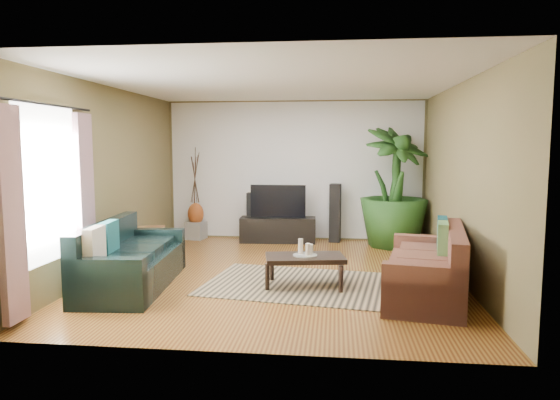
# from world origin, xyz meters

# --- Properties ---
(floor) EXTENTS (5.50, 5.50, 0.00)m
(floor) POSITION_xyz_m (0.00, 0.00, 0.00)
(floor) COLOR #986527
(floor) RESTS_ON ground
(ceiling) EXTENTS (5.50, 5.50, 0.00)m
(ceiling) POSITION_xyz_m (0.00, 0.00, 2.70)
(ceiling) COLOR white
(ceiling) RESTS_ON ground
(wall_back) EXTENTS (5.00, 0.00, 5.00)m
(wall_back) POSITION_xyz_m (0.00, 2.75, 1.35)
(wall_back) COLOR brown
(wall_back) RESTS_ON ground
(wall_front) EXTENTS (5.00, 0.00, 5.00)m
(wall_front) POSITION_xyz_m (0.00, -2.75, 1.35)
(wall_front) COLOR brown
(wall_front) RESTS_ON ground
(wall_left) EXTENTS (0.00, 5.50, 5.50)m
(wall_left) POSITION_xyz_m (-2.50, 0.00, 1.35)
(wall_left) COLOR brown
(wall_left) RESTS_ON ground
(wall_right) EXTENTS (0.00, 5.50, 5.50)m
(wall_right) POSITION_xyz_m (2.50, 0.00, 1.35)
(wall_right) COLOR brown
(wall_right) RESTS_ON ground
(backwall_panel) EXTENTS (4.90, 0.00, 4.90)m
(backwall_panel) POSITION_xyz_m (0.00, 2.74, 1.35)
(backwall_panel) COLOR white
(backwall_panel) RESTS_ON ground
(window_pane) EXTENTS (0.00, 1.80, 1.80)m
(window_pane) POSITION_xyz_m (-2.48, -1.60, 1.40)
(window_pane) COLOR white
(window_pane) RESTS_ON ground
(curtain_near) EXTENTS (0.08, 0.35, 2.20)m
(curtain_near) POSITION_xyz_m (-2.43, -2.35, 1.15)
(curtain_near) COLOR gray
(curtain_near) RESTS_ON ground
(curtain_far) EXTENTS (0.08, 0.35, 2.20)m
(curtain_far) POSITION_xyz_m (-2.43, -0.85, 1.15)
(curtain_far) COLOR gray
(curtain_far) RESTS_ON ground
(curtain_rod) EXTENTS (0.03, 1.90, 0.03)m
(curtain_rod) POSITION_xyz_m (-2.43, -1.60, 2.30)
(curtain_rod) COLOR black
(curtain_rod) RESTS_ON ground
(sofa_left) EXTENTS (1.06, 2.17, 0.85)m
(sofa_left) POSITION_xyz_m (-1.82, -0.83, 0.42)
(sofa_left) COLOR black
(sofa_left) RESTS_ON floor
(sofa_right) EXTENTS (1.21, 2.06, 0.85)m
(sofa_right) POSITION_xyz_m (1.90, -0.85, 0.42)
(sofa_right) COLOR brown
(sofa_right) RESTS_ON floor
(area_rug) EXTENTS (2.64, 2.04, 0.01)m
(area_rug) POSITION_xyz_m (0.32, -0.51, 0.01)
(area_rug) COLOR #9E865D
(area_rug) RESTS_ON floor
(coffee_table) EXTENTS (1.09, 0.72, 0.41)m
(coffee_table) POSITION_xyz_m (0.42, -0.60, 0.21)
(coffee_table) COLOR black
(coffee_table) RESTS_ON floor
(candle_tray) EXTENTS (0.31, 0.31, 0.01)m
(candle_tray) POSITION_xyz_m (0.42, -0.60, 0.42)
(candle_tray) COLOR gray
(candle_tray) RESTS_ON coffee_table
(candle_tall) EXTENTS (0.06, 0.06, 0.20)m
(candle_tall) POSITION_xyz_m (0.36, -0.57, 0.53)
(candle_tall) COLOR beige
(candle_tall) RESTS_ON candle_tray
(candle_mid) EXTENTS (0.06, 0.06, 0.16)m
(candle_mid) POSITION_xyz_m (0.46, -0.64, 0.51)
(candle_mid) COLOR #F2E7CD
(candle_mid) RESTS_ON candle_tray
(candle_short) EXTENTS (0.06, 0.06, 0.13)m
(candle_short) POSITION_xyz_m (0.49, -0.54, 0.49)
(candle_short) COLOR #EDE1C8
(candle_short) RESTS_ON candle_tray
(tv_stand) EXTENTS (1.45, 0.50, 0.48)m
(tv_stand) POSITION_xyz_m (-0.28, 2.35, 0.24)
(tv_stand) COLOR black
(tv_stand) RESTS_ON floor
(television) EXTENTS (1.05, 0.06, 0.62)m
(television) POSITION_xyz_m (-0.28, 2.37, 0.79)
(television) COLOR black
(television) RESTS_ON tv_stand
(speaker_left) EXTENTS (0.17, 0.19, 0.93)m
(speaker_left) POSITION_xyz_m (-0.81, 2.50, 0.46)
(speaker_left) COLOR black
(speaker_left) RESTS_ON floor
(speaker_right) EXTENTS (0.23, 0.25, 1.11)m
(speaker_right) POSITION_xyz_m (0.80, 2.50, 0.56)
(speaker_right) COLOR black
(speaker_right) RESTS_ON floor
(potted_plant) EXTENTS (1.71, 1.71, 2.18)m
(potted_plant) POSITION_xyz_m (1.85, 2.20, 1.09)
(potted_plant) COLOR #1E4617
(potted_plant) RESTS_ON floor
(plant_pot) EXTENTS (0.40, 0.40, 0.31)m
(plant_pot) POSITION_xyz_m (1.85, 2.20, 0.16)
(plant_pot) COLOR black
(plant_pot) RESTS_ON floor
(pedestal) EXTENTS (0.40, 0.40, 0.34)m
(pedestal) POSITION_xyz_m (-1.93, 2.50, 0.17)
(pedestal) COLOR gray
(pedestal) RESTS_ON floor
(vase) EXTENTS (0.31, 0.31, 0.44)m
(vase) POSITION_xyz_m (-1.93, 2.50, 0.50)
(vase) COLOR #98461B
(vase) RESTS_ON pedestal
(side_table) EXTENTS (0.57, 0.57, 0.48)m
(side_table) POSITION_xyz_m (-2.25, 0.93, 0.24)
(side_table) COLOR brown
(side_table) RESTS_ON floor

